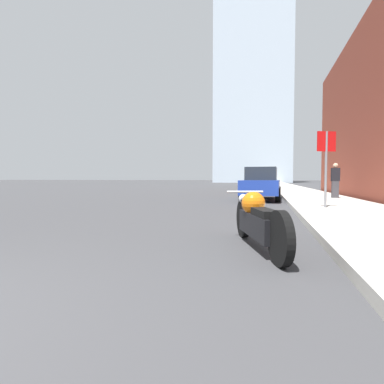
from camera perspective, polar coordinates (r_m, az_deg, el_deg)
sidewalk at (r=40.76m, az=17.19°, el=1.12°), size 3.06×240.00×0.15m
distant_tower at (r=88.52m, az=11.71°, el=18.99°), size 19.47×19.47×52.25m
motorcycle at (r=4.52m, az=12.31°, el=-5.26°), size 0.96×2.34×0.83m
parked_car_blue at (r=14.82m, az=13.11°, el=1.56°), size 1.94×4.65×1.56m
parked_car_yellow at (r=27.67m, az=13.30°, el=2.15°), size 2.12×4.23×1.74m
parked_car_white at (r=40.21m, az=13.24°, el=2.25°), size 2.13×3.97×1.68m
parked_car_black at (r=52.97m, az=13.44°, el=2.34°), size 2.13×4.29×1.79m
parked_car_green at (r=66.10m, az=13.44°, el=2.39°), size 2.22×4.47×1.84m
stop_sign at (r=9.91m, az=24.19°, el=6.31°), size 0.57×0.26×2.29m
pedestrian at (r=15.08m, az=25.63°, el=2.04°), size 0.36×0.22×1.58m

